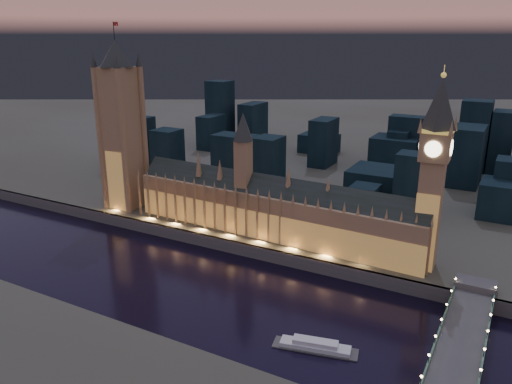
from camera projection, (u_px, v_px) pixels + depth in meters
The scene contains 9 objects.
ground_plane at pixel (201, 281), 280.10m from camera, with size 2000.00×2000.00×0.00m, color black.
north_bank at pixel (408, 128), 714.06m from camera, with size 2000.00×960.00×8.00m, color #3E3B2E.
embankment_wall at pixel (238, 248), 313.21m from camera, with size 2000.00×2.50×8.00m, color #464A4D.
palace_of_westminster at pixel (269, 208), 318.82m from camera, with size 202.00×29.35×78.00m.
victoria_tower at pixel (121, 119), 359.86m from camera, with size 31.68×31.68×132.72m.
elizabeth_tower at pixel (434, 160), 261.68m from camera, with size 18.00×18.00×109.93m.
westminster_bridge at pixel (461, 344), 212.83m from camera, with size 19.35×113.00×15.90m.
river_boat at pixel (315, 346), 219.07m from camera, with size 38.46×16.67×4.50m.
city_backdrop at pixel (386, 150), 459.81m from camera, with size 481.31×215.63×72.24m.
Camera 1 is at (147.75, -206.43, 132.16)m, focal length 35.00 mm.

